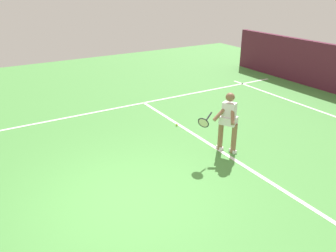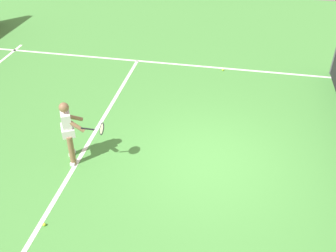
% 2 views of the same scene
% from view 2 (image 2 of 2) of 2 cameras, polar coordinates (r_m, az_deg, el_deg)
% --- Properties ---
extents(ground_plane, '(26.39, 26.39, 0.00)m').
position_cam_2_polar(ground_plane, '(9.22, 5.95, -5.08)').
color(ground_plane, '#4C9342').
extents(service_line_marking, '(9.77, 0.10, 0.01)m').
position_cam_2_polar(service_line_marking, '(9.82, -11.77, -2.81)').
color(service_line_marking, white).
rests_on(service_line_marking, ground).
extents(sideline_left_marking, '(0.10, 18.30, 0.01)m').
position_cam_2_polar(sideline_left_marking, '(13.33, 8.23, 8.36)').
color(sideline_left_marking, white).
rests_on(sideline_left_marking, ground).
extents(tennis_player, '(0.68, 1.13, 1.55)m').
position_cam_2_polar(tennis_player, '(8.98, -14.25, -0.55)').
color(tennis_player, '#8C6647').
rests_on(tennis_player, ground).
extents(tennis_ball_near, '(0.07, 0.07, 0.07)m').
position_cam_2_polar(tennis_ball_near, '(13.16, 8.04, 8.14)').
color(tennis_ball_near, '#D1E533').
rests_on(tennis_ball_near, ground).
extents(tennis_ball_mid, '(0.07, 0.07, 0.07)m').
position_cam_2_polar(tennis_ball_mid, '(8.12, -17.67, -13.57)').
color(tennis_ball_mid, '#D1E533').
rests_on(tennis_ball_mid, ground).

